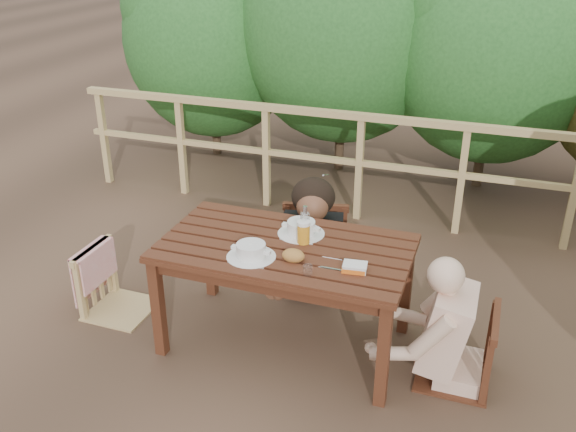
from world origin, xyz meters
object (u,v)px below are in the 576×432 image
(soup_near, at_px, (251,251))
(soup_far, at_px, (301,228))
(chair_right, at_px, (461,315))
(tumbler, at_px, (308,271))
(butter_tub, at_px, (355,268))
(chair_left, at_px, (115,256))
(woman, at_px, (315,197))
(chair_far, at_px, (314,220))
(bread_roll, at_px, (293,256))
(beer_glass, at_px, (304,233))
(diner_right, at_px, (471,285))
(bottle, at_px, (305,224))
(table, at_px, (285,296))

(soup_near, distance_m, soup_far, 0.43)
(chair_right, height_order, tumbler, chair_right)
(tumbler, xyz_separation_m, butter_tub, (0.24, 0.12, -0.00))
(chair_left, bearing_deg, woman, -52.91)
(chair_left, relative_size, chair_far, 0.86)
(woman, relative_size, bread_roll, 10.20)
(beer_glass, height_order, butter_tub, beer_glass)
(chair_far, bearing_deg, diner_right, -46.92)
(chair_left, xyz_separation_m, bread_roll, (1.33, -0.11, 0.31))
(chair_far, relative_size, soup_far, 3.45)
(chair_far, xyz_separation_m, woman, (0.00, 0.02, 0.18))
(woman, relative_size, bottle, 5.72)
(chair_left, distance_m, chair_right, 2.31)
(bottle, height_order, butter_tub, bottle)
(chair_left, height_order, chair_far, chair_far)
(chair_far, relative_size, diner_right, 0.78)
(table, height_order, soup_far, soup_far)
(butter_tub, bearing_deg, woman, 111.90)
(butter_tub, bearing_deg, tumbler, -160.90)
(woman, relative_size, butter_tub, 10.09)
(chair_right, relative_size, bottle, 3.71)
(beer_glass, relative_size, bottle, 0.66)
(chair_right, bearing_deg, chair_left, -88.54)
(table, distance_m, tumbler, 0.54)
(chair_left, bearing_deg, soup_near, -97.90)
(bread_roll, distance_m, butter_tub, 0.37)
(chair_right, relative_size, beer_glass, 5.64)
(butter_tub, bearing_deg, soup_far, 135.07)
(bread_roll, bearing_deg, soup_near, -168.61)
(diner_right, xyz_separation_m, butter_tub, (-0.64, -0.17, 0.08))
(chair_right, height_order, bread_roll, chair_right)
(tumbler, bearing_deg, diner_right, 18.06)
(table, height_order, bottle, bottle)
(soup_near, bearing_deg, butter_tub, 3.93)
(chair_right, distance_m, butter_tub, 0.70)
(table, distance_m, soup_far, 0.44)
(chair_far, relative_size, chair_right, 1.15)
(chair_right, xyz_separation_m, bottle, (-1.00, 0.10, 0.38))
(soup_far, distance_m, bread_roll, 0.34)
(soup_near, bearing_deg, tumbler, -11.36)
(woman, xyz_separation_m, butter_tub, (0.54, -0.98, 0.05))
(chair_far, bearing_deg, bread_roll, -93.08)
(soup_far, relative_size, bottle, 1.24)
(table, height_order, soup_near, soup_near)
(chair_right, distance_m, beer_glass, 1.05)
(chair_far, height_order, bread_roll, chair_far)
(woman, relative_size, soup_near, 4.71)
(diner_right, relative_size, bottle, 5.45)
(chair_left, xyz_separation_m, bottle, (1.32, 0.15, 0.39))
(chair_far, relative_size, bread_roll, 7.60)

